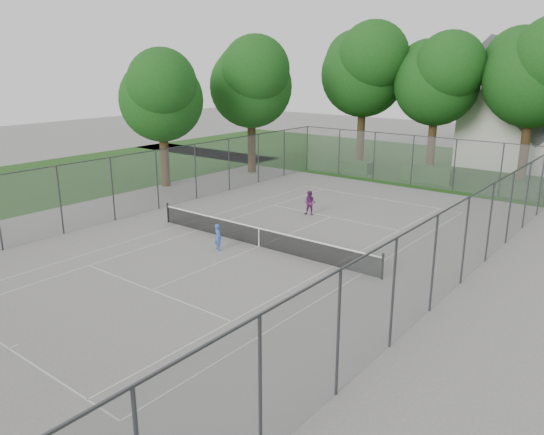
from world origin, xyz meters
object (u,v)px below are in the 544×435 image
Objects in this scene: girl_player at (218,237)px; woman_player at (310,203)px; tennis_net at (259,236)px; house at (521,116)px.

girl_player is 7.50m from woman_player.
woman_player is at bearing 101.23° from tennis_net.
woman_player is (-1.19, 5.98, 0.19)m from tennis_net.
girl_player is (-5.11, -30.48, -3.59)m from house.
house is 23.81m from woman_player.
tennis_net is at bearing -107.83° from girl_player.
woman_player reaches higher than tennis_net.
house reaches higher than tennis_net.
girl_player is at bearing -99.52° from house.
house is 8.39× the size of girl_player.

